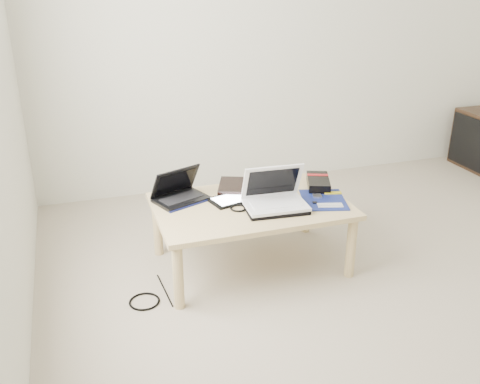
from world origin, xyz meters
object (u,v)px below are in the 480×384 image
object	(u,v)px
white_laptop	(274,197)
coffee_table	(251,211)
gpu_box	(318,182)
netbook	(179,193)

from	to	relation	value
white_laptop	coffee_table	bearing A→B (deg)	138.78
white_laptop	gpu_box	distance (m)	0.43
white_laptop	gpu_box	xyz separation A→B (m)	(0.37, 0.21, -0.04)
coffee_table	netbook	xyz separation A→B (m)	(-0.38, 0.18, 0.09)
white_laptop	netbook	bearing A→B (deg)	150.47
netbook	white_laptop	distance (m)	0.56
coffee_table	gpu_box	xyz separation A→B (m)	(0.48, 0.11, 0.08)
netbook	white_laptop	bearing A→B (deg)	-29.53
netbook	white_laptop	world-z (taller)	white_laptop
coffee_table	white_laptop	distance (m)	0.18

